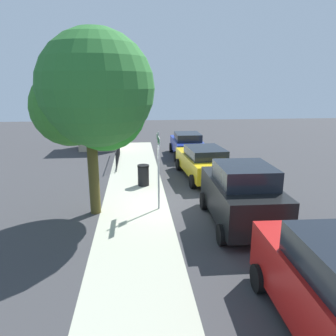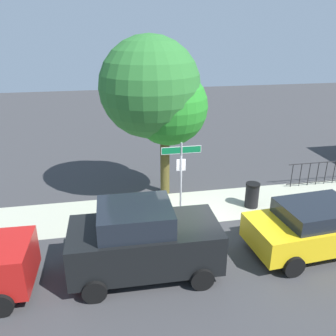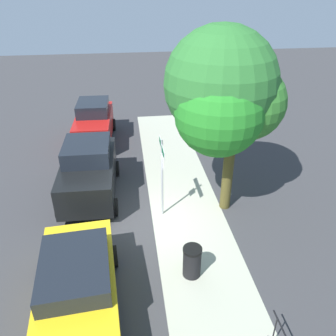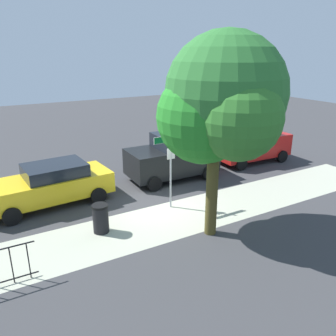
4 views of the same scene
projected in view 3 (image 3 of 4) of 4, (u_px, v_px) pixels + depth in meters
ground_plane at (152, 218)px, 12.14m from camera, size 60.00×60.00×0.00m
sidewalk_strip at (199, 254)px, 10.57m from camera, size 24.00×2.60×0.00m
street_sign at (162, 164)px, 11.32m from camera, size 1.38×0.07×2.96m
shade_tree at (225, 95)px, 10.97m from camera, size 4.01×4.05×6.37m
car_red at (94, 122)px, 17.28m from camera, size 4.14×2.04×2.06m
car_black at (89, 171)px, 12.96m from camera, size 4.17×2.22×2.13m
car_yellow at (77, 291)px, 8.30m from camera, size 4.79×2.38×1.60m
trash_bin at (192, 261)px, 9.61m from camera, size 0.55×0.55×0.98m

